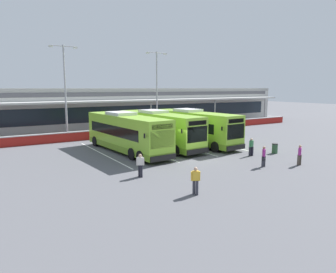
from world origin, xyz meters
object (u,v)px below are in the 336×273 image
pedestrian_approaching_bus (140,165)px  litter_bin (275,148)px  coach_bus_centre (193,128)px  pedestrian_near_bin (251,146)px  lamp_post_centre (157,86)px  coach_bus_left_centre (159,130)px  lamp_post_west (65,86)px  pedestrian_in_dark_coat (195,180)px  pedestrian_with_handbag (264,156)px  coach_bus_leftmost (126,133)px  pedestrian_child (300,154)px

pedestrian_approaching_bus → litter_bin: 14.21m
coach_bus_centre → pedestrian_near_bin: (0.82, -7.61, -0.91)m
lamp_post_centre → litter_bin: (1.66, -19.14, -5.82)m
pedestrian_near_bin → pedestrian_approaching_bus: size_ratio=1.00×
coach_bus_left_centre → lamp_post_west: bearing=122.5°
pedestrian_in_dark_coat → pedestrian_near_bin: same height
coach_bus_centre → pedestrian_with_handbag: (-1.33, -10.90, -0.93)m
pedestrian_with_handbag → lamp_post_west: bearing=113.3°
pedestrian_in_dark_coat → lamp_post_west: bearing=92.6°
pedestrian_near_bin → coach_bus_leftmost: bearing=139.5°
lamp_post_centre → pedestrian_child: bearing=-90.9°
lamp_post_west → litter_bin: bearing=-53.0°
coach_bus_centre → lamp_post_centre: lamp_post_centre is taller
lamp_post_west → coach_bus_left_centre: bearing=-57.5°
coach_bus_leftmost → lamp_post_west: bearing=104.0°
pedestrian_near_bin → lamp_post_centre: lamp_post_centre is taller
coach_bus_centre → pedestrian_approaching_bus: (-10.69, -8.30, -0.91)m
coach_bus_leftmost → litter_bin: 14.05m
pedestrian_in_dark_coat → lamp_post_centre: size_ratio=0.15×
coach_bus_centre → pedestrian_in_dark_coat: (-9.63, -13.15, -0.91)m
pedestrian_child → pedestrian_near_bin: bearing=98.7°
pedestrian_near_bin → lamp_post_centre: bearing=86.8°
coach_bus_leftmost → pedestrian_near_bin: coach_bus_leftmost is taller
pedestrian_child → lamp_post_west: (-12.23, 22.95, 5.42)m
coach_bus_centre → lamp_post_centre: size_ratio=1.12×
pedestrian_approaching_bus → pedestrian_with_handbag: bearing=-15.5°
pedestrian_near_bin → pedestrian_approaching_bus: 11.52m
pedestrian_with_handbag → coach_bus_leftmost: bearing=121.6°
pedestrian_in_dark_coat → pedestrian_child: bearing=5.7°
pedestrian_with_handbag → pedestrian_approaching_bus: size_ratio=1.00×
coach_bus_centre → lamp_post_centre: bearing=80.5°
pedestrian_child → pedestrian_approaching_bus: same height
lamp_post_west → lamp_post_centre: (12.59, 0.21, 0.00)m
pedestrian_near_bin → pedestrian_approaching_bus: same height
coach_bus_left_centre → pedestrian_near_bin: coach_bus_left_centre is taller
coach_bus_left_centre → pedestrian_approaching_bus: (-6.59, -8.80, -0.91)m
litter_bin → pedestrian_with_handbag: bearing=-149.4°
pedestrian_child → lamp_post_west: bearing=118.1°
coach_bus_left_centre → lamp_post_west: size_ratio=1.12×
pedestrian_in_dark_coat → pedestrian_child: 11.18m
coach_bus_left_centre → lamp_post_centre: (5.95, 10.62, 4.50)m
coach_bus_leftmost → lamp_post_west: lamp_post_west is taller
lamp_post_centre → coach_bus_leftmost: bearing=-131.3°
coach_bus_leftmost → litter_bin: coach_bus_leftmost is taller
coach_bus_left_centre → pedestrian_child: (5.59, -12.54, -0.91)m
coach_bus_centre → pedestrian_near_bin: coach_bus_centre is taller
coach_bus_leftmost → coach_bus_left_centre: same height
pedestrian_in_dark_coat → lamp_post_centre: 27.39m
pedestrian_in_dark_coat → lamp_post_centre: (11.48, 24.27, 5.42)m
coach_bus_left_centre → lamp_post_west: 13.15m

